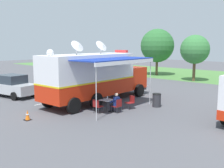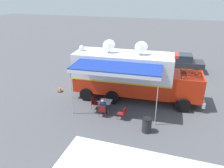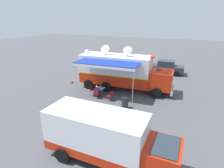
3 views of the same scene
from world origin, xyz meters
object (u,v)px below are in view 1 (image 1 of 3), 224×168
object	(u,v)px
water_bottle	(107,98)
folding_table	(108,101)
folding_chair_spare_by_truck	(131,101)
trash_bin	(157,100)
command_truck	(96,76)
car_behind_truck	(13,86)
seated_responder	(115,102)
car_far_corner	(70,77)
traffic_cone	(27,115)
folding_chair_at_table	(118,105)
folding_chair_beside_table	(97,105)

from	to	relation	value
water_bottle	folding_table	bearing A→B (deg)	-40.27
folding_chair_spare_by_truck	trash_bin	bearing A→B (deg)	60.84
folding_chair_spare_by_truck	folding_table	bearing A→B (deg)	-117.07
command_truck	car_behind_truck	size ratio (longest dim) A/B	2.16
seated_responder	car_far_corner	xyz separation A→B (m)	(-10.53, 4.90, 0.23)
water_bottle	trash_bin	xyz separation A→B (m)	(1.68, 3.06, -0.38)
folding_chair_spare_by_truck	car_far_corner	xyz separation A→B (m)	(-10.65, 3.53, 0.37)
water_bottle	traffic_cone	distance (m)	4.93
water_bottle	folding_chair_spare_by_truck	xyz separation A→B (m)	(0.75, 1.40, -0.32)
car_far_corner	water_bottle	bearing A→B (deg)	-26.48
seated_responder	car_behind_truck	size ratio (longest dim) A/B	0.28
folding_chair_spare_by_truck	command_truck	bearing A→B (deg)	-179.21
command_truck	trash_bin	size ratio (longest dim) A/B	10.52
folding_chair_spare_by_truck	car_behind_truck	xyz separation A→B (m)	(-9.55, -3.17, 0.37)
folding_table	seated_responder	world-z (taller)	seated_responder
folding_chair_spare_by_truck	car_behind_truck	bearing A→B (deg)	-161.65
trash_bin	traffic_cone	world-z (taller)	trash_bin
folding_table	trash_bin	world-z (taller)	trash_bin
command_truck	folding_chair_spare_by_truck	xyz separation A→B (m)	(3.15, 0.04, -1.43)
trash_bin	traffic_cone	distance (m)	8.37
trash_bin	car_far_corner	size ratio (longest dim) A/B	0.21
folding_chair_at_table	car_behind_truck	world-z (taller)	car_behind_truck
car_behind_truck	traffic_cone	bearing A→B (deg)	-21.68
water_bottle	folding_chair_spare_by_truck	size ratio (longest dim) A/B	0.26
folding_chair_at_table	trash_bin	xyz separation A→B (m)	(0.85, 3.03, -0.06)
command_truck	folding_chair_spare_by_truck	bearing A→B (deg)	0.79
water_bottle	car_behind_truck	bearing A→B (deg)	-168.64
command_truck	folding_chair_beside_table	world-z (taller)	command_truck
water_bottle	folding_chair_spare_by_truck	world-z (taller)	water_bottle
seated_responder	car_behind_truck	world-z (taller)	car_behind_truck
folding_chair_at_table	folding_chair_beside_table	xyz separation A→B (m)	(-0.87, -0.90, 0.00)
water_bottle	car_far_corner	world-z (taller)	car_far_corner
command_truck	traffic_cone	xyz separation A→B (m)	(0.53, -5.88, -1.67)
folding_table	folding_chair_spare_by_truck	size ratio (longest dim) A/B	0.95
seated_responder	trash_bin	bearing A→B (deg)	71.07
water_bottle	traffic_cone	world-z (taller)	water_bottle
car_behind_truck	car_far_corner	distance (m)	6.78
car_far_corner	folding_chair_at_table	bearing A→B (deg)	-24.55
folding_chair_spare_by_truck	traffic_cone	size ratio (longest dim) A/B	1.50
command_truck	trash_bin	world-z (taller)	command_truck
command_truck	folding_chair_beside_table	bearing A→B (deg)	-43.38
folding_chair_spare_by_truck	folding_chair_beside_table	bearing A→B (deg)	-109.24
folding_chair_spare_by_truck	seated_responder	distance (m)	1.39
traffic_cone	car_behind_truck	world-z (taller)	car_behind_truck
folding_chair_beside_table	folding_chair_at_table	bearing A→B (deg)	46.17
folding_chair_at_table	traffic_cone	bearing A→B (deg)	-120.56
trash_bin	folding_chair_beside_table	bearing A→B (deg)	-113.61
water_bottle	folding_chair_at_table	distance (m)	0.89
folding_chair_at_table	car_far_corner	size ratio (longest dim) A/B	0.20
water_bottle	folding_chair_beside_table	world-z (taller)	water_bottle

